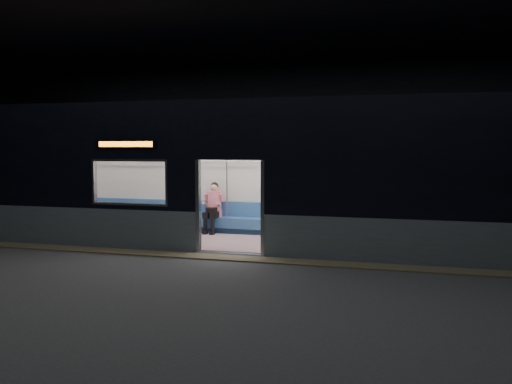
% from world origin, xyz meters
% --- Properties ---
extents(station_floor, '(24.00, 14.00, 0.01)m').
position_xyz_m(station_floor, '(0.00, 0.00, -0.01)').
color(station_floor, '#47494C').
rests_on(station_floor, ground).
extents(station_envelope, '(24.00, 14.00, 5.00)m').
position_xyz_m(station_envelope, '(0.00, 0.00, 3.66)').
color(station_envelope, black).
rests_on(station_envelope, station_floor).
extents(tactile_strip, '(22.80, 0.50, 0.03)m').
position_xyz_m(tactile_strip, '(0.00, 0.55, 0.01)').
color(tactile_strip, '#8C7F59').
rests_on(tactile_strip, station_floor).
extents(metro_car, '(18.00, 3.04, 3.35)m').
position_xyz_m(metro_car, '(-0.00, 2.54, 1.85)').
color(metro_car, gray).
rests_on(metro_car, station_floor).
extents(passenger, '(0.39, 0.66, 1.34)m').
position_xyz_m(passenger, '(-1.31, 3.55, 0.79)').
color(passenger, black).
rests_on(passenger, metro_car).
extents(handbag, '(0.27, 0.24, 0.12)m').
position_xyz_m(handbag, '(-1.28, 3.33, 0.67)').
color(handbag, black).
rests_on(handbag, passenger).
extents(transit_map, '(0.99, 0.03, 0.65)m').
position_xyz_m(transit_map, '(5.00, 3.85, 1.47)').
color(transit_map, white).
rests_on(transit_map, metro_car).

